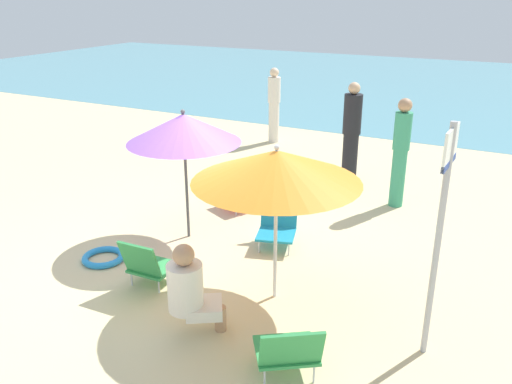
# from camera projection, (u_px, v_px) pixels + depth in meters

# --- Properties ---
(ground_plane) EXTENTS (40.00, 40.00, 0.00)m
(ground_plane) POSITION_uv_depth(u_px,v_px,m) (190.00, 252.00, 7.11)
(ground_plane) COLOR beige
(sea_water) EXTENTS (40.00, 16.00, 0.01)m
(sea_water) POSITION_uv_depth(u_px,v_px,m) (418.00, 85.00, 19.42)
(sea_water) COLOR #5693A3
(sea_water) RESTS_ON ground_plane
(umbrella_purple) EXTENTS (1.53, 1.53, 1.83)m
(umbrella_purple) POSITION_uv_depth(u_px,v_px,m) (184.00, 128.00, 7.01)
(umbrella_purple) COLOR #4C4C51
(umbrella_purple) RESTS_ON ground_plane
(umbrella_orange) EXTENTS (1.81, 1.81, 1.80)m
(umbrella_orange) POSITION_uv_depth(u_px,v_px,m) (277.00, 166.00, 5.53)
(umbrella_orange) COLOR silver
(umbrella_orange) RESTS_ON ground_plane
(beach_chair_a) EXTENTS (0.74, 0.75, 0.55)m
(beach_chair_a) POSITION_uv_depth(u_px,v_px,m) (243.00, 190.00, 8.48)
(beach_chair_a) COLOR red
(beach_chair_a) RESTS_ON ground_plane
(beach_chair_b) EXTENTS (0.50, 0.58, 0.63)m
(beach_chair_b) POSITION_uv_depth(u_px,v_px,m) (147.00, 264.00, 6.18)
(beach_chair_b) COLOR #33934C
(beach_chair_b) RESTS_ON ground_plane
(beach_chair_c) EXTENTS (0.64, 0.69, 0.55)m
(beach_chair_c) POSITION_uv_depth(u_px,v_px,m) (277.00, 226.00, 7.24)
(beach_chair_c) COLOR teal
(beach_chair_c) RESTS_ON ground_plane
(beach_chair_d) EXTENTS (0.78, 0.79, 0.63)m
(beach_chair_d) POSITION_uv_depth(u_px,v_px,m) (288.00, 350.00, 4.69)
(beach_chair_d) COLOR #33934C
(beach_chair_d) RESTS_ON ground_plane
(person_a) EXTENTS (0.32, 0.32, 1.82)m
(person_a) POSITION_uv_depth(u_px,v_px,m) (351.00, 134.00, 9.25)
(person_a) COLOR black
(person_a) RESTS_ON ground_plane
(person_b) EXTENTS (0.26, 0.26, 1.75)m
(person_b) POSITION_uv_depth(u_px,v_px,m) (400.00, 152.00, 8.32)
(person_b) COLOR #389970
(person_b) RESTS_ON ground_plane
(person_c) EXTENTS (0.58, 0.52, 0.99)m
(person_c) POSITION_uv_depth(u_px,v_px,m) (190.00, 289.00, 5.29)
(person_c) COLOR silver
(person_c) RESTS_ON ground_plane
(person_d) EXTENTS (0.28, 0.28, 1.67)m
(person_d) POSITION_uv_depth(u_px,v_px,m) (274.00, 105.00, 11.91)
(person_d) COLOR silver
(person_d) RESTS_ON ground_plane
(warning_sign) EXTENTS (0.06, 0.49, 2.28)m
(warning_sign) POSITION_uv_depth(u_px,v_px,m) (442.00, 212.00, 4.65)
(warning_sign) COLOR #ADADB2
(warning_sign) RESTS_ON ground_plane
(swim_ring) EXTENTS (0.55, 0.55, 0.08)m
(swim_ring) POSITION_uv_depth(u_px,v_px,m) (104.00, 257.00, 6.88)
(swim_ring) COLOR #238CD8
(swim_ring) RESTS_ON ground_plane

